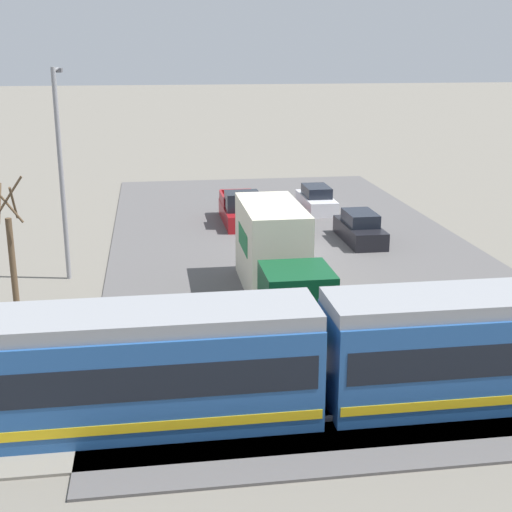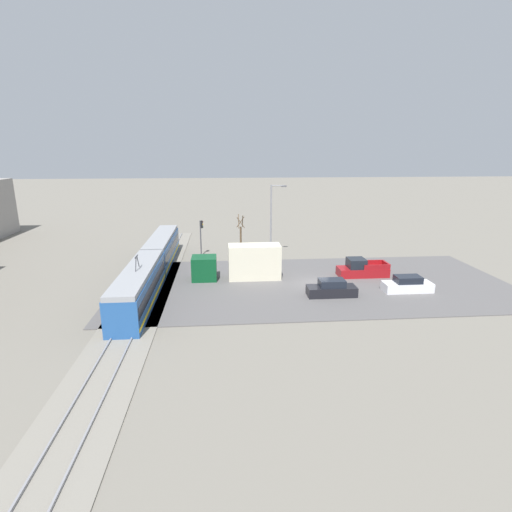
{
  "view_description": "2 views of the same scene",
  "coord_description": "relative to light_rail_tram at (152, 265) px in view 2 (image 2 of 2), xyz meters",
  "views": [
    {
      "loc": [
        6.98,
        33.76,
        9.83
      ],
      "look_at": [
        2.84,
        5.96,
        1.52
      ],
      "focal_mm": 50.0,
      "sensor_mm": 36.0,
      "label": 1
    },
    {
      "loc": [
        -37.5,
        8.94,
        13.04
      ],
      "look_at": [
        2.44,
        5.61,
        2.39
      ],
      "focal_mm": 28.0,
      "sensor_mm": 36.0,
      "label": 2
    }
  ],
  "objects": [
    {
      "name": "street_lamp_near_crossing",
      "position": [
        8.17,
        -13.41,
        3.51
      ],
      "size": [
        0.36,
        1.95,
        9.02
      ],
      "color": "gray",
      "rests_on": "ground"
    },
    {
      "name": "box_truck",
      "position": [
        -0.4,
        -9.24,
        0.09
      ],
      "size": [
        2.39,
        9.13,
        3.56
      ],
      "color": "#0C4723",
      "rests_on": "ground"
    },
    {
      "name": "sedan_car_0",
      "position": [
        -6.19,
        -17.14,
        -0.91
      ],
      "size": [
        1.71,
        4.49,
        1.55
      ],
      "color": "black",
      "rests_on": "ground"
    },
    {
      "name": "traffic_light_pole",
      "position": [
        9.54,
        -4.56,
        1.35
      ],
      "size": [
        0.28,
        0.47,
        4.54
      ],
      "color": "#47474C",
      "rests_on": "ground"
    },
    {
      "name": "ground_plane",
      "position": [
        -2.57,
        -16.29,
        -1.63
      ],
      "size": [
        320.0,
        320.0,
        0.0
      ],
      "primitive_type": "plane",
      "color": "slate"
    },
    {
      "name": "road_surface",
      "position": [
        -2.57,
        -16.29,
        -1.59
      ],
      "size": [
        18.29,
        39.12,
        0.08
      ],
      "color": "#565454",
      "rests_on": "ground"
    },
    {
      "name": "rail_bed",
      "position": [
        -2.57,
        0.0,
        -1.58
      ],
      "size": [
        52.88,
        4.4,
        0.22
      ],
      "color": "gray",
      "rests_on": "ground"
    },
    {
      "name": "sedan_car_1",
      "position": [
        -5.62,
        -24.62,
        -0.93
      ],
      "size": [
        1.7,
        4.58,
        1.5
      ],
      "rotation": [
        0.0,
        0.0,
        3.14
      ],
      "color": "silver",
      "rests_on": "ground"
    },
    {
      "name": "light_rail_tram",
      "position": [
        0.0,
        0.0,
        0.0
      ],
      "size": [
        27.31,
        2.56,
        4.33
      ],
      "color": "#235193",
      "rests_on": "ground"
    },
    {
      "name": "pickup_truck",
      "position": [
        -0.6,
        -21.9,
        -0.83
      ],
      "size": [
        2.05,
        5.25,
        1.92
      ],
      "color": "maroon",
      "rests_on": "ground"
    },
    {
      "name": "street_tree",
      "position": [
        9.77,
        -9.55,
        0.73
      ],
      "size": [
        1.22,
        1.01,
        5.19
      ],
      "color": "brown",
      "rests_on": "ground"
    }
  ]
}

